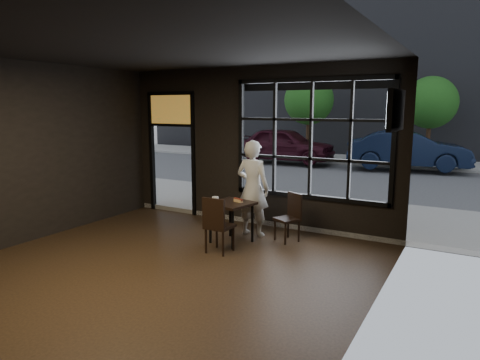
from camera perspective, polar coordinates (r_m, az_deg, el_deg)
The scene contains 18 objects.
floor at distance 6.26m, azimuth -13.55°, elevation -13.24°, with size 6.00×7.00×0.02m, color black.
ceiling at distance 5.83m, azimuth -14.86°, elevation 17.35°, with size 6.00×7.00×0.02m, color black.
wall_right at distance 4.37m, azimuth 15.76°, elevation -1.27°, with size 0.04×7.00×3.20m, color black.
window_frame at distance 8.19m, azimuth 9.42°, elevation 5.37°, with size 3.06×0.12×2.28m, color black.
stained_transom at distance 9.80m, azimuth -9.17°, elevation 9.29°, with size 1.20×0.06×0.70m, color orange.
street_asphalt at distance 28.56m, azimuth 21.30°, elevation 4.21°, with size 60.00×41.00×0.04m, color #545456.
building_across at distance 27.94m, azimuth 22.00°, elevation 19.57°, with size 28.00×12.00×15.00m, color #5B5956.
cafe_table at distance 7.67m, azimuth -1.16°, elevation -5.66°, with size 0.68×0.68×0.74m, color black.
chair_near at distance 7.15m, azimuth -2.73°, elevation -5.92°, with size 0.41×0.41×0.95m, color black.
chair_window at distance 7.77m, azimuth 6.29°, elevation -5.00°, with size 0.38×0.38×0.87m, color black.
man at distance 8.00m, azimuth 1.71°, elevation -1.10°, with size 0.66×0.43×1.81m, color silver.
hotdog at distance 7.59m, azimuth -0.23°, elevation -2.73°, with size 0.20×0.08×0.06m, color tan, non-canonical shape.
cup at distance 7.60m, azimuth -3.32°, elevation -2.58°, with size 0.12×0.12×0.10m, color silver.
tv at distance 6.41m, azimuth 20.10°, elevation 8.74°, with size 0.11×0.98×0.57m, color black.
navy_car at distance 17.22m, azimuth 21.45°, elevation 3.77°, with size 1.52×4.35×1.43m, color black.
maroon_car at distance 18.30m, azimuth 5.96°, elevation 4.72°, with size 1.70×4.23×1.44m, color black.
tree_left at distance 20.03m, azimuth 9.16°, elevation 10.44°, with size 2.24×2.24×3.82m.
tree_right at distance 19.43m, azimuth 24.06°, elevation 9.37°, with size 2.13×2.13×3.64m.
Camera 1 is at (3.99, -4.18, 2.41)m, focal length 32.00 mm.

